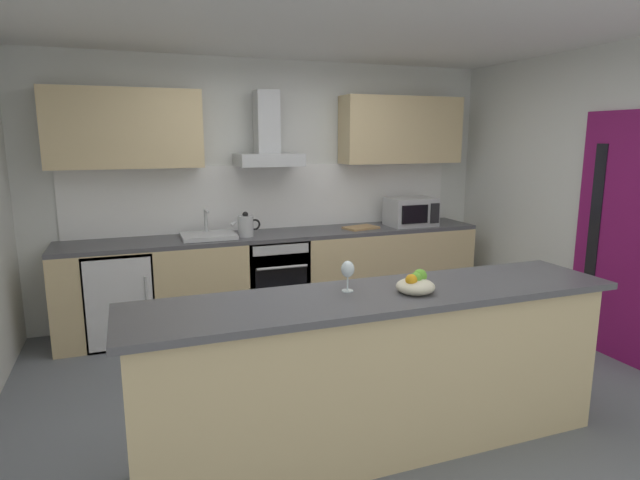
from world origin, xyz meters
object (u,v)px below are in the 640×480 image
wine_glass (348,270)px  fruit_bowl (416,285)px  chopping_board (361,228)px  kettle (246,226)px  oven (274,277)px  sink (208,235)px  microwave (411,212)px  refrigerator (120,295)px  range_hood (268,142)px

wine_glass → fruit_bowl: wine_glass is taller
chopping_board → fruit_bowl: bearing=-107.8°
chopping_board → kettle: bearing=-179.5°
oven → sink: size_ratio=1.60×
microwave → chopping_board: (-0.59, 0.00, -0.14)m
microwave → refrigerator: bearing=179.5°
wine_glass → microwave: bearing=52.7°
microwave → chopping_board: size_ratio=1.47×
oven → wine_glass: bearing=-94.5°
microwave → sink: bearing=179.0°
sink → fruit_bowl: 2.56m
sink → chopping_board: (1.57, -0.03, -0.02)m
wine_glass → chopping_board: size_ratio=0.52×
kettle → range_hood: size_ratio=0.40×
kettle → range_hood: 0.84m
range_hood → oven: bearing=-90.0°
kettle → refrigerator: bearing=178.5°
oven → microwave: (1.53, -0.03, 0.59)m
refrigerator → microwave: size_ratio=1.70×
refrigerator → chopping_board: bearing=-0.5°
wine_glass → sink: bearing=101.1°
oven → refrigerator: 1.44m
microwave → fruit_bowl: size_ratio=2.27×
oven → range_hood: bearing=90.0°
oven → sink: (-0.63, 0.01, 0.47)m
sink → kettle: sink is taller
refrigerator → sink: bearing=1.0°
range_hood → fruit_bowl: range_hood is taller
refrigerator → wine_glass: (1.26, -2.27, 0.67)m
sink → oven: bearing=-1.0°
oven → fruit_bowl: (0.17, -2.42, 0.56)m
oven → kettle: kettle is taller
range_hood → wine_glass: size_ratio=4.05×
oven → chopping_board: bearing=-1.4°
microwave → fruit_bowl: 2.75m
oven → microwave: microwave is taller
microwave → sink: size_ratio=1.00×
fruit_bowl → range_hood: bearing=93.9°
sink → range_hood: (0.63, 0.12, 0.86)m
sink → chopping_board: sink is taller
sink → fruit_bowl: sink is taller
oven → kettle: (-0.27, -0.03, 0.55)m
sink → kettle: (0.35, -0.04, 0.08)m
sink → range_hood: range_hood is taller
refrigerator → microwave: (2.97, -0.03, 0.62)m
kettle → oven: bearing=7.0°
microwave → chopping_board: 0.60m
kettle → wine_glass: bearing=-87.5°
oven → range_hood: size_ratio=1.11×
refrigerator → range_hood: range_hood is taller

